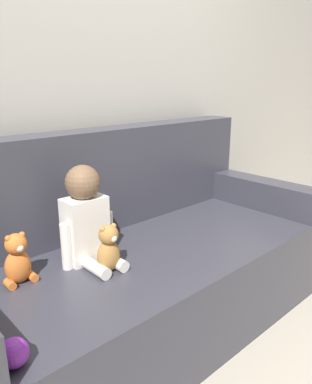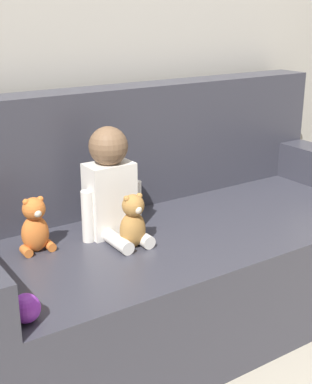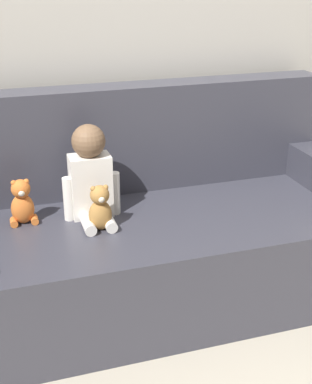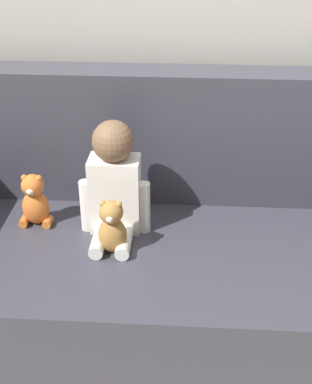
% 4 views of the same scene
% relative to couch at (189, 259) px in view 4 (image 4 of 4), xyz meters
% --- Properties ---
extents(ground_plane, '(12.00, 12.00, 0.00)m').
position_rel_couch_xyz_m(ground_plane, '(0.00, -0.06, -0.34)').
color(ground_plane, '#B7AD99').
extents(couch, '(2.04, 0.90, 1.02)m').
position_rel_couch_xyz_m(couch, '(0.00, 0.00, 0.00)').
color(couch, '#383842').
rests_on(couch, ground_plane).
extents(person_baby, '(0.27, 0.30, 0.44)m').
position_rel_couch_xyz_m(person_baby, '(-0.29, 0.01, 0.33)').
color(person_baby, white).
rests_on(person_baby, couch).
extents(teddy_bear_brown, '(0.10, 0.10, 0.21)m').
position_rel_couch_xyz_m(teddy_bear_brown, '(-0.28, -0.14, 0.23)').
color(teddy_bear_brown, '#AD7A3D').
rests_on(teddy_bear_brown, couch).
extents(plush_toy_side, '(0.13, 0.10, 0.22)m').
position_rel_couch_xyz_m(plush_toy_side, '(-0.60, 0.02, 0.23)').
color(plush_toy_side, orange).
rests_on(plush_toy_side, couch).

